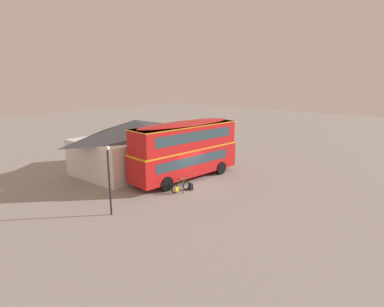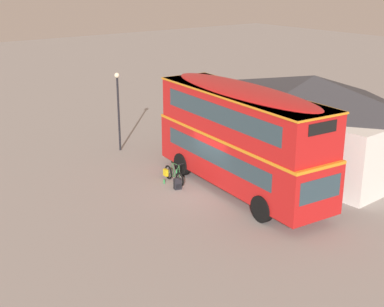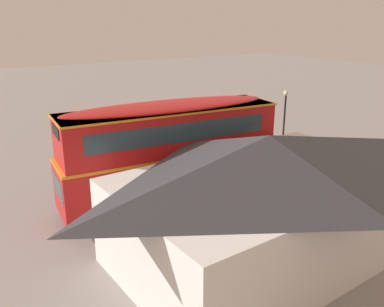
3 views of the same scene
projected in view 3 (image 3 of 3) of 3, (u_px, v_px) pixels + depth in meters
name	position (u px, v px, depth m)	size (l,w,h in m)	color
ground_plane	(172.00, 192.00, 20.48)	(120.00, 120.00, 0.00)	gray
double_decker_bus	(170.00, 150.00, 18.38)	(10.03, 3.37, 4.79)	black
touring_bicycle	(197.00, 174.00, 21.89)	(1.77, 0.46, 1.06)	black
backpack_on_ground	(180.00, 176.00, 21.76)	(0.37, 0.39, 0.54)	black
water_bottle_green_metal	(194.00, 175.00, 22.37)	(0.07, 0.07, 0.24)	green
pub_building	(266.00, 196.00, 14.44)	(11.01, 7.31, 4.53)	silver
street_lamp	(284.00, 119.00, 23.70)	(0.28, 0.28, 4.33)	black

